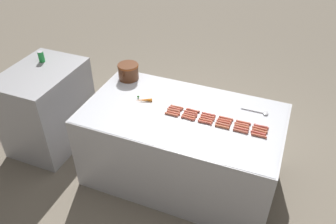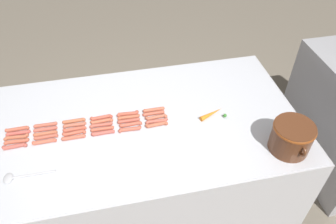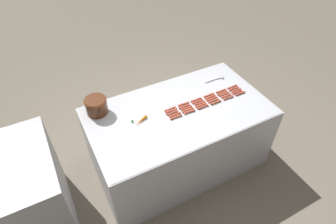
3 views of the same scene
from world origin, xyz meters
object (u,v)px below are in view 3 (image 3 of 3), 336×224
object	(u,v)px
hot_dog_27	(196,100)
bean_pot	(96,105)
hot_dog_3	(203,107)
hot_dog_11	(175,115)
hot_dog_4	(190,112)
hot_dog_28	(183,104)
hot_dog_5	(176,117)
hot_dog_22	(184,106)
hot_dog_21	(198,101)
hot_dog_7	(226,96)
hot_dog_24	(232,87)
hot_dog_2	(216,102)
hot_dog_9	(201,105)
hot_dog_6	(237,92)
hot_dog_15	(200,103)
hot_dog_0	(240,93)
hot_dog_18	(234,89)
hot_dog_8	(214,101)
hot_dog_20	(210,97)
hot_dog_14	(212,99)
serving_spoon	(219,78)
hot_dog_23	(171,111)
hot_dog_13	(224,94)
back_cabinet	(26,196)
hot_dog_17	(172,113)
hot_dog_16	(187,108)
hot_dog_1	(228,98)
carrot	(140,121)
hot_dog_12	(236,90)
hot_dog_19	(222,93)
hot_dog_10	(188,110)
hot_dog_29	(170,109)

from	to	relation	value
hot_dog_27	bean_pot	bearing A→B (deg)	72.38
hot_dog_3	bean_pot	xyz separation A→B (m)	(0.46, 1.03, 0.09)
hot_dog_11	hot_dog_4	bearing A→B (deg)	-100.84
hot_dog_28	bean_pot	size ratio (longest dim) A/B	0.49
hot_dog_5	hot_dog_28	xyz separation A→B (m)	(0.14, -0.17, 0.00)
hot_dog_22	hot_dog_11	bearing A→B (deg)	113.37
hot_dog_3	hot_dog_21	world-z (taller)	same
hot_dog_7	hot_dog_24	distance (m)	0.19
hot_dog_2	hot_dog_9	distance (m)	0.17
hot_dog_4	hot_dog_6	distance (m)	0.66
hot_dog_15	hot_dog_27	xyz separation A→B (m)	(0.07, 0.01, 0.00)
hot_dog_0	hot_dog_3	xyz separation A→B (m)	(0.00, 0.50, 0.00)
hot_dog_18	hot_dog_3	bearing A→B (deg)	101.36
hot_dog_8	hot_dog_18	size ratio (longest dim) A/B	1.00
hot_dog_7	hot_dog_3	bearing A→B (deg)	95.51
hot_dog_15	hot_dog_20	xyz separation A→B (m)	(0.03, -0.16, 0.00)
hot_dog_14	hot_dog_7	bearing A→B (deg)	-101.55
bean_pot	serving_spoon	world-z (taller)	bean_pot
hot_dog_15	hot_dog_23	world-z (taller)	same
hot_dog_13	hot_dog_28	distance (m)	0.50
hot_dog_7	hot_dog_8	bearing A→B (deg)	90.03
bean_pot	back_cabinet	bearing A→B (deg)	114.58
hot_dog_17	hot_dog_27	size ratio (longest dim) A/B	1.00
hot_dog_7	hot_dog_16	world-z (taller)	same
hot_dog_22	hot_dog_28	distance (m)	0.04
hot_dog_15	hot_dog_23	bearing A→B (deg)	83.72
hot_dog_1	hot_dog_13	size ratio (longest dim) A/B	1.00
back_cabinet	hot_dog_16	size ratio (longest dim) A/B	6.96
hot_dog_11	carrot	xyz separation A→B (m)	(0.08, 0.36, 0.00)
serving_spoon	hot_dog_22	bearing A→B (deg)	112.17
hot_dog_6	hot_dog_12	xyz separation A→B (m)	(0.03, -0.01, 0.00)
hot_dog_12	hot_dog_16	bearing A→B (deg)	89.96
hot_dog_7	hot_dog_15	bearing A→B (deg)	84.21
hot_dog_5	hot_dog_15	world-z (taller)	same
hot_dog_15	hot_dog_21	bearing A→B (deg)	8.73
hot_dog_4	hot_dog_18	world-z (taller)	same
hot_dog_27	carrot	world-z (taller)	carrot
hot_dog_19	hot_dog_24	xyz separation A→B (m)	(0.04, -0.17, 0.00)
hot_dog_15	hot_dog_16	distance (m)	0.17
hot_dog_4	hot_dog_23	world-z (taller)	same
hot_dog_4	hot_dog_8	distance (m)	0.33
hot_dog_8	hot_dog_14	size ratio (longest dim) A/B	1.00
hot_dog_15	hot_dog_23	xyz separation A→B (m)	(0.04, 0.34, 0.00)
hot_dog_10	hot_dog_29	size ratio (longest dim) A/B	1.00
hot_dog_17	hot_dog_3	bearing A→B (deg)	-101.47
hot_dog_29	hot_dog_5	bearing A→B (deg)	177.40
back_cabinet	hot_dog_27	size ratio (longest dim) A/B	6.96
hot_dog_11	hot_dog_19	world-z (taller)	same
hot_dog_14	hot_dog_12	bearing A→B (deg)	-90.65
hot_dog_9	hot_dog_22	distance (m)	0.18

